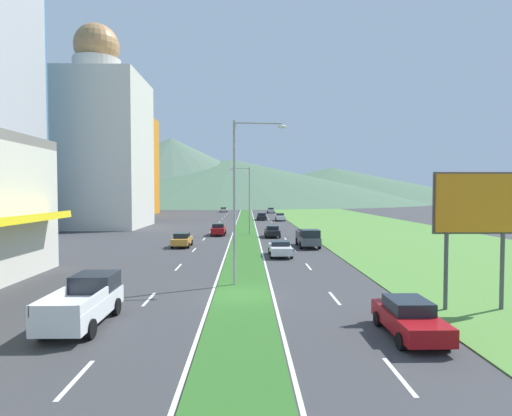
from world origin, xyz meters
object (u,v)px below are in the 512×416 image
pickup_truck_1 (308,238)px  car_8 (409,318)px  car_6 (280,248)px  street_lamp_near (240,191)px  car_5 (271,210)px  billboard_roadside (476,210)px  pickup_truck_0 (85,302)px  car_1 (262,216)px  car_3 (224,210)px  car_4 (272,231)px  street_lamp_mid (247,196)px  car_2 (182,240)px  car_7 (219,229)px  car_0 (280,217)px

pickup_truck_1 → car_8: bearing=0.1°
car_6 → car_8: bearing=9.5°
street_lamp_near → car_8: 12.79m
street_lamp_near → car_5: size_ratio=2.17×
billboard_roadside → car_6: bearing=115.0°
billboard_roadside → pickup_truck_0: size_ratio=1.27×
car_1 → car_8: size_ratio=1.04×
car_3 → car_4: (10.18, -67.85, 0.01)m
pickup_truck_1 → car_3: bearing=-170.3°
car_3 → car_8: size_ratio=1.06×
street_lamp_mid → car_1: size_ratio=2.03×
billboard_roadside → pickup_truck_1: size_ratio=1.27×
pickup_truck_0 → pickup_truck_1: bearing=-28.6°
pickup_truck_0 → billboard_roadside: bearing=-85.0°
billboard_roadside → car_1: 67.26m
street_lamp_mid → car_2: street_lamp_mid is taller
car_5 → pickup_truck_0: size_ratio=0.88×
street_lamp_near → car_4: 28.65m
car_3 → car_6: car_3 is taller
car_4 → car_5: car_5 is taller
car_2 → car_4: bearing=-47.1°
car_1 → car_7: (-6.96, -30.49, 0.06)m
car_6 → car_8: size_ratio=1.00×
car_7 → pickup_truck_1: pickup_truck_1 is taller
car_1 → car_2: 43.59m
car_1 → car_6: car_1 is taller
car_7 → car_2: bearing=165.5°
car_0 → car_4: size_ratio=1.01×
car_2 → car_5: size_ratio=0.84×
billboard_roadside → car_5: bearing=92.7°
street_lamp_near → car_1: (3.52, 60.82, -5.16)m
car_7 → billboard_roadside: bearing=-157.3°
car_6 → car_7: car_7 is taller
car_7 → car_4: bearing=-108.5°
car_4 → pickup_truck_0: 36.88m
car_3 → car_6: size_ratio=1.06×
car_4 → car_3: bearing=-171.5°
car_4 → car_8: 37.45m
car_3 → car_8: bearing=-172.7°
street_lamp_near → pickup_truck_0: street_lamp_near is taller
street_lamp_mid → pickup_truck_1: bearing=-63.7°
pickup_truck_1 → car_2: bearing=-92.7°
car_3 → car_4: 68.61m
car_4 → pickup_truck_1: bearing=17.4°
car_0 → street_lamp_near: bearing=-7.1°
street_lamp_near → car_5: 90.36m
car_8 → billboard_roadside: bearing=127.5°
street_lamp_mid → pickup_truck_1: size_ratio=1.72×
car_3 → car_5: car_5 is taller
car_6 → car_7: 19.84m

